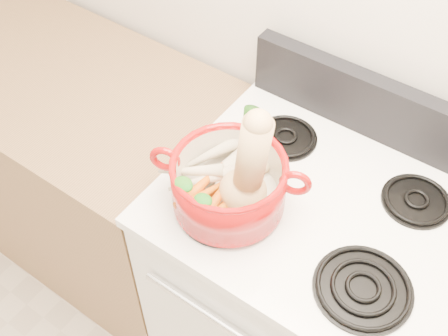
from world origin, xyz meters
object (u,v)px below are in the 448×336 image
Objects in this scene: stove_body at (301,297)px; squash at (244,164)px; dutch_oven at (229,183)px; leek at (249,152)px.

squash reaches higher than stove_body.
stove_body is 3.20× the size of squash.
dutch_oven is (-0.19, -0.14, 0.58)m from stove_body.
stove_body is 0.62m from dutch_oven.
dutch_oven is at bearing -143.34° from stove_body.
squash is 1.07× the size of leek.
squash is at bearing -28.67° from dutch_oven.
leek is at bearing 91.71° from squash.
stove_body is at bearing 15.12° from dutch_oven.
squash is (0.04, -0.01, 0.10)m from dutch_oven.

